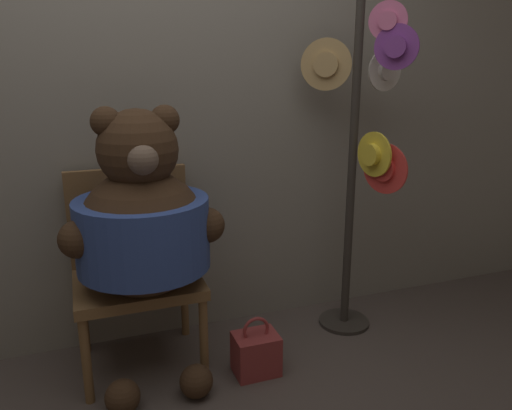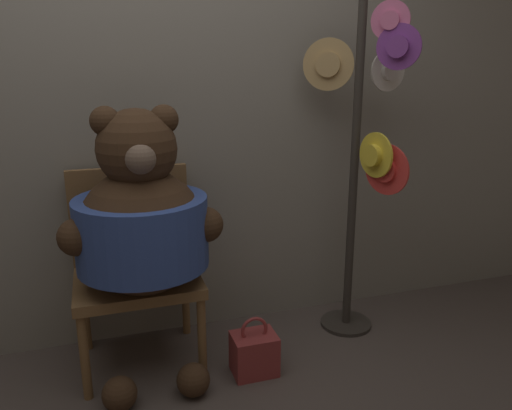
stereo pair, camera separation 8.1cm
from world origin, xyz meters
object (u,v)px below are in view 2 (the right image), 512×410
teddy_bear (142,224)px  handbag_on_ground (254,353)px  hat_display_rack (365,150)px  chair (135,260)px

teddy_bear → handbag_on_ground: teddy_bear is taller
hat_display_rack → handbag_on_ground: hat_display_rack is taller
chair → hat_display_rack: hat_display_rack is taller
hat_display_rack → teddy_bear: bearing=-177.4°
chair → handbag_on_ground: bearing=-34.3°
chair → handbag_on_ground: chair is taller
chair → teddy_bear: 0.28m
chair → hat_display_rack: (1.15, -0.11, 0.49)m
teddy_bear → handbag_on_ground: 0.80m
teddy_bear → handbag_on_ground: (0.46, -0.17, -0.63)m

